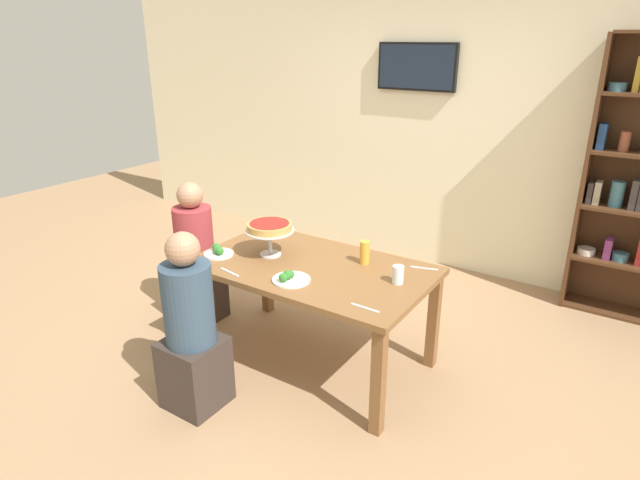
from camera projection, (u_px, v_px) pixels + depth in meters
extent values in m
plane|color=#9E7A56|center=(312.00, 360.00, 3.80)|extent=(12.00, 12.00, 0.00)
cube|color=beige|center=(442.00, 123.00, 5.01)|extent=(8.00, 0.12, 2.80)
cube|color=brown|center=(312.00, 268.00, 3.54)|extent=(1.57, 0.94, 0.04)
cube|color=brown|center=(194.00, 313.00, 3.73)|extent=(0.07, 0.07, 0.70)
cube|color=brown|center=(378.00, 382.00, 2.98)|extent=(0.07, 0.07, 0.70)
cube|color=brown|center=(267.00, 272.00, 4.36)|extent=(0.07, 0.07, 0.70)
cube|color=brown|center=(433.00, 321.00, 3.62)|extent=(0.07, 0.07, 0.70)
cube|color=#4C2D19|center=(586.00, 178.00, 4.26)|extent=(0.03, 0.30, 2.20)
cube|color=#4C2D19|center=(632.00, 315.00, 4.38)|extent=(1.04, 0.28, 0.02)
cylinder|color=silver|center=(586.00, 251.00, 4.43)|extent=(0.14, 0.14, 0.05)
cube|color=#7A3370|center=(608.00, 248.00, 4.33)|extent=(0.05, 0.13, 0.17)
cylinder|color=#3D7084|center=(620.00, 256.00, 4.30)|extent=(0.13, 0.13, 0.07)
cube|color=#3D3838|center=(591.00, 192.00, 4.28)|extent=(0.04, 0.13, 0.17)
cube|color=#B2A88E|center=(598.00, 193.00, 4.25)|extent=(0.05, 0.12, 0.18)
cylinder|color=#3D7084|center=(617.00, 194.00, 4.17)|extent=(0.10, 0.10, 0.20)
cube|color=#3D3838|center=(634.00, 194.00, 4.11)|extent=(0.05, 0.13, 0.24)
cube|color=navy|center=(602.00, 136.00, 4.11)|extent=(0.06, 0.13, 0.20)
cylinder|color=brown|center=(625.00, 141.00, 4.04)|extent=(0.08, 0.08, 0.15)
cylinder|color=#3D7084|center=(617.00, 87.00, 3.95)|extent=(0.13, 0.13, 0.06)
cube|color=#B7932D|center=(639.00, 74.00, 3.86)|extent=(0.04, 0.10, 0.25)
cube|color=black|center=(417.00, 67.00, 4.88)|extent=(0.77, 0.05, 0.43)
cube|color=#192333|center=(416.00, 67.00, 4.86)|extent=(0.73, 0.01, 0.39)
cube|color=#382D28|center=(195.00, 372.00, 3.28)|extent=(0.34, 0.34, 0.45)
cylinder|color=#33475B|center=(188.00, 304.00, 3.11)|extent=(0.30, 0.30, 0.50)
sphere|color=#A87A5B|center=(183.00, 249.00, 2.98)|extent=(0.20, 0.20, 0.20)
cube|color=#382D28|center=(199.00, 293.00, 4.29)|extent=(0.34, 0.34, 0.45)
cylinder|color=#993338|center=(194.00, 238.00, 4.12)|extent=(0.30, 0.30, 0.50)
sphere|color=#A87A5B|center=(190.00, 195.00, 3.99)|extent=(0.20, 0.20, 0.20)
cylinder|color=silver|center=(271.00, 254.00, 3.70)|extent=(0.15, 0.15, 0.01)
cylinder|color=silver|center=(270.00, 242.00, 3.67)|extent=(0.03, 0.03, 0.17)
cylinder|color=silver|center=(270.00, 231.00, 3.63)|extent=(0.34, 0.34, 0.01)
cylinder|color=tan|center=(270.00, 227.00, 3.62)|extent=(0.31, 0.31, 0.05)
cylinder|color=maroon|center=(269.00, 223.00, 3.61)|extent=(0.27, 0.27, 0.00)
cylinder|color=white|center=(291.00, 280.00, 3.31)|extent=(0.24, 0.24, 0.01)
sphere|color=#2D7028|center=(291.00, 274.00, 3.31)|extent=(0.05, 0.05, 0.05)
sphere|color=#2D7028|center=(283.00, 277.00, 3.26)|extent=(0.06, 0.06, 0.06)
sphere|color=#2D7028|center=(287.00, 275.00, 3.29)|extent=(0.06, 0.06, 0.06)
cylinder|color=white|center=(219.00, 254.00, 3.70)|extent=(0.21, 0.21, 0.01)
sphere|color=#2D7028|center=(217.00, 248.00, 3.72)|extent=(0.05, 0.05, 0.05)
sphere|color=#2D7028|center=(217.00, 250.00, 3.67)|extent=(0.06, 0.06, 0.06)
sphere|color=#2D7028|center=(216.00, 247.00, 3.73)|extent=(0.06, 0.06, 0.06)
sphere|color=#2D7028|center=(220.00, 251.00, 3.66)|extent=(0.06, 0.06, 0.06)
cylinder|color=gold|center=(365.00, 252.00, 3.54)|extent=(0.07, 0.07, 0.16)
cylinder|color=white|center=(398.00, 275.00, 3.26)|extent=(0.07, 0.07, 0.11)
cube|color=silver|center=(424.00, 268.00, 3.48)|extent=(0.18, 0.06, 0.00)
cube|color=silver|center=(365.00, 308.00, 2.98)|extent=(0.18, 0.02, 0.00)
cube|color=silver|center=(272.00, 232.00, 4.12)|extent=(0.18, 0.06, 0.00)
cube|color=silver|center=(230.00, 272.00, 3.43)|extent=(0.18, 0.05, 0.00)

